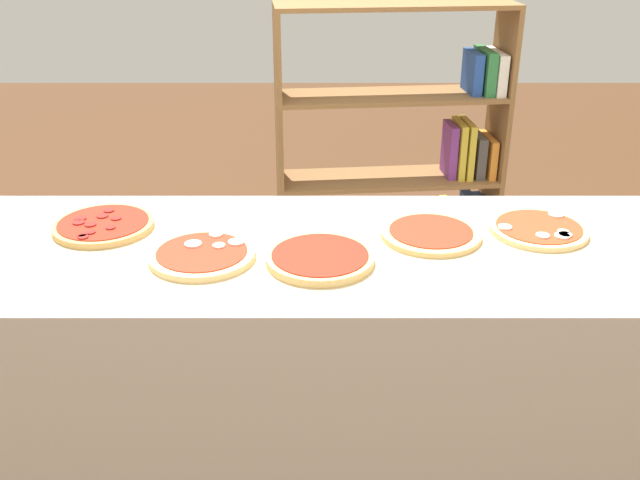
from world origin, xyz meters
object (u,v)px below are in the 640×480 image
Objects in this scene: pizza_pepperoni_0 at (104,225)px; bookshelf at (418,196)px; pizza_mozzarella_4 at (539,229)px; pizza_mozzarella_1 at (202,255)px; pizza_plain_2 at (320,258)px; pizza_plain_3 at (431,234)px.

pizza_pepperoni_0 is 0.20× the size of bookshelf.
pizza_mozzarella_4 is 1.10m from bookshelf.
pizza_mozzarella_1 is 0.20× the size of bookshelf.
pizza_plain_2 reaches higher than pizza_plain_3.
pizza_mozzarella_4 is 0.19× the size of bookshelf.
pizza_plain_3 is 1.03× the size of pizza_mozzarella_4.
pizza_mozzarella_1 is at bearing -170.01° from pizza_mozzarella_4.
pizza_mozzarella_1 is at bearing -121.43° from bookshelf.
pizza_plain_2 is (0.31, -0.02, 0.00)m from pizza_mozzarella_1.
pizza_mozzarella_1 is 1.03× the size of pizza_mozzarella_4.
pizza_pepperoni_0 and pizza_mozzarella_1 have the same top height.
bookshelf is (0.42, 1.23, -0.32)m from pizza_plain_2.
bookshelf reaches higher than pizza_plain_3.
pizza_mozzarella_1 is (0.31, -0.19, -0.00)m from pizza_pepperoni_0.
pizza_mozzarella_1 is at bearing -167.71° from pizza_plain_3.
pizza_plain_3 is 0.31m from pizza_mozzarella_4.
pizza_plain_2 is at bearing -163.14° from pizza_mozzarella_4.
pizza_plain_2 and pizza_mozzarella_4 have the same top height.
bookshelf is at bearing 70.98° from pizza_plain_2.
pizza_plain_2 is 1.00× the size of pizza_plain_3.
pizza_mozzarella_4 reaches higher than pizza_plain_3.
pizza_mozzarella_1 reaches higher than pizza_plain_2.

